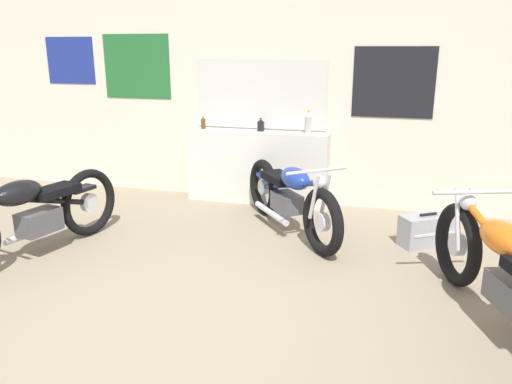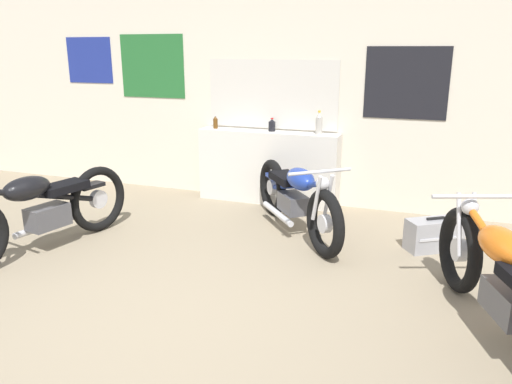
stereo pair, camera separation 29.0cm
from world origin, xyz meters
TOP-DOWN VIEW (x-y plane):
  - ground_plane at (0.00, 0.00)m, footprint 24.00×24.00m
  - wall_back at (-0.01, 3.36)m, footprint 10.00×0.07m
  - sill_counter at (-0.10, 3.18)m, footprint 1.79×0.28m
  - bottle_leftmost at (-0.81, 3.17)m, footprint 0.06×0.06m
  - bottle_left_center at (-0.06, 3.21)m, footprint 0.09×0.09m
  - bottle_center at (0.53, 3.18)m, footprint 0.08×0.08m
  - motorcycle_orange at (2.38, 0.70)m, footprint 0.94×2.10m
  - motorcycle_black at (-1.62, 0.90)m, footprint 0.70×2.05m
  - motorcycle_blue at (0.53, 2.22)m, footprint 1.36×1.61m
  - hard_case_silver at (1.93, 2.23)m, footprint 0.57×0.49m

SIDE VIEW (x-z plane):
  - ground_plane at x=0.00m, z-range 0.00..0.00m
  - hard_case_silver at x=1.93m, z-range -0.01..0.32m
  - motorcycle_blue at x=0.53m, z-range -0.01..0.80m
  - motorcycle_orange at x=2.38m, z-range -0.01..0.84m
  - motorcycle_black at x=-1.62m, z-range -0.02..0.87m
  - sill_counter at x=-0.10m, z-range 0.00..0.91m
  - bottle_left_center at x=-0.06m, z-range 0.90..1.07m
  - bottle_leftmost at x=-0.81m, z-range 0.90..1.08m
  - bottle_center at x=0.53m, z-range 0.90..1.18m
  - wall_back at x=-0.01m, z-range 0.00..2.80m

